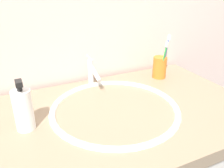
% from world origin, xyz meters
% --- Properties ---
extents(tiled_wall_back, '(2.24, 0.04, 2.40)m').
position_xyz_m(tiled_wall_back, '(0.00, 0.36, 1.20)').
color(tiled_wall_back, beige).
rests_on(tiled_wall_back, ground).
extents(sink_basin, '(0.48, 0.48, 0.12)m').
position_xyz_m(sink_basin, '(0.00, 0.02, 0.86)').
color(sink_basin, white).
rests_on(sink_basin, vanity_counter).
extents(faucet, '(0.02, 0.15, 0.13)m').
position_xyz_m(faucet, '(0.00, 0.25, 0.97)').
color(faucet, silver).
rests_on(faucet, sink_basin).
extents(toothbrush_cup, '(0.06, 0.06, 0.10)m').
position_xyz_m(toothbrush_cup, '(0.33, 0.20, 0.96)').
color(toothbrush_cup, orange).
rests_on(toothbrush_cup, vanity_counter).
extents(toothbrush_green, '(0.01, 0.04, 0.18)m').
position_xyz_m(toothbrush_green, '(0.32, 0.17, 1.02)').
color(toothbrush_green, green).
rests_on(toothbrush_green, toothbrush_cup).
extents(toothbrush_white, '(0.03, 0.01, 0.20)m').
position_xyz_m(toothbrush_white, '(0.36, 0.20, 1.03)').
color(toothbrush_white, white).
rests_on(toothbrush_white, toothbrush_cup).
extents(toothbrush_blue, '(0.03, 0.03, 0.21)m').
position_xyz_m(toothbrush_blue, '(0.34, 0.18, 1.03)').
color(toothbrush_blue, blue).
rests_on(toothbrush_blue, toothbrush_cup).
extents(soap_dispenser, '(0.06, 0.06, 0.17)m').
position_xyz_m(soap_dispenser, '(-0.31, 0.03, 0.98)').
color(soap_dispenser, white).
rests_on(soap_dispenser, vanity_counter).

